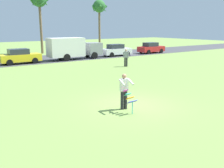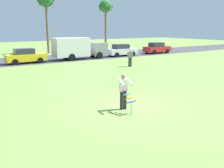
% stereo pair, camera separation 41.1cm
% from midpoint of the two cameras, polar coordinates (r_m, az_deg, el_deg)
% --- Properties ---
extents(ground_plane, '(120.00, 120.00, 0.00)m').
position_cam_midpoint_polar(ground_plane, '(12.61, 5.57, -4.89)').
color(ground_plane, olive).
extents(road_strip, '(120.00, 8.00, 0.01)m').
position_cam_midpoint_polar(road_strip, '(30.98, -18.70, 5.20)').
color(road_strip, '#424247').
rests_on(road_strip, ground).
extents(person_kite_flyer, '(0.65, 0.73, 1.73)m').
position_cam_midpoint_polar(person_kite_flyer, '(11.71, 3.70, -1.43)').
color(person_kite_flyer, '#26262B').
rests_on(person_kite_flyer, ground).
extents(kite_held, '(0.52, 0.64, 1.06)m').
position_cam_midpoint_polar(kite_held, '(11.25, 5.00, -3.39)').
color(kite_held, '#D83399').
rests_on(kite_held, ground).
extents(parked_car_yellow, '(4.20, 1.84, 1.60)m').
position_cam_midpoint_polar(parked_car_yellow, '(28.40, -18.97, 6.09)').
color(parked_car_yellow, yellow).
rests_on(parked_car_yellow, ground).
extents(parked_truck_grey_van, '(6.71, 2.14, 2.62)m').
position_cam_midpoint_polar(parked_truck_grey_van, '(30.43, -7.61, 8.31)').
color(parked_truck_grey_van, gray).
rests_on(parked_truck_grey_van, ground).
extents(parked_car_white, '(4.24, 1.91, 1.60)m').
position_cam_midpoint_polar(parked_car_white, '(33.79, 2.56, 7.79)').
color(parked_car_white, white).
rests_on(parked_car_white, ground).
extents(parked_car_red, '(4.20, 1.84, 1.60)m').
position_cam_midpoint_polar(parked_car_red, '(37.90, 10.65, 8.15)').
color(parked_car_red, red).
rests_on(parked_car_red, ground).
extents(palm_tree_centre_far, '(2.58, 2.71, 8.73)m').
position_cam_midpoint_polar(palm_tree_centre_far, '(38.63, -14.74, 17.74)').
color(palm_tree_centre_far, brown).
rests_on(palm_tree_centre_far, ground).
extents(palm_tree_far_left, '(2.58, 2.71, 8.34)m').
position_cam_midpoint_polar(palm_tree_far_left, '(43.75, -1.23, 17.07)').
color(palm_tree_far_left, brown).
rests_on(palm_tree_far_left, ground).
extents(person_walker_near, '(0.47, 0.40, 1.73)m').
position_cam_midpoint_polar(person_walker_near, '(24.69, 4.69, 6.18)').
color(person_walker_near, '#26262B').
rests_on(person_walker_near, ground).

